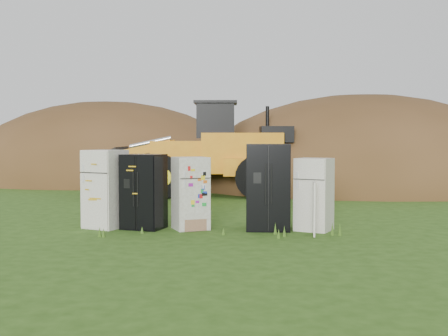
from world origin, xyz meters
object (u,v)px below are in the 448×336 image
at_px(fridge_sticker, 191,193).
at_px(fridge_open_door, 314,194).
at_px(fridge_leftmost, 105,189).
at_px(fridge_black_side, 144,192).
at_px(fridge_black_right, 268,187).
at_px(wheel_loader, 192,149).

relative_size(fridge_sticker, fridge_open_door, 1.01).
height_order(fridge_leftmost, fridge_black_side, fridge_leftmost).
bearing_deg(fridge_black_right, fridge_open_door, -1.66).
distance_m(fridge_leftmost, fridge_black_side, 0.91).
bearing_deg(fridge_black_right, fridge_black_side, -179.64).
distance_m(fridge_black_side, wheel_loader, 7.66).
bearing_deg(fridge_black_side, fridge_open_door, 15.45).
relative_size(fridge_leftmost, fridge_open_door, 1.11).
xyz_separation_m(fridge_sticker, fridge_black_right, (1.74, 0.04, 0.15)).
height_order(fridge_black_side, fridge_sticker, fridge_black_side).
relative_size(fridge_leftmost, fridge_black_side, 1.06).
distance_m(fridge_leftmost, wheel_loader, 7.64).
xyz_separation_m(fridge_leftmost, fridge_black_right, (3.72, -0.03, 0.07)).
height_order(fridge_open_door, wheel_loader, wheel_loader).
bearing_deg(wheel_loader, fridge_leftmost, -101.31).
bearing_deg(fridge_leftmost, fridge_sticker, 20.58).
relative_size(fridge_leftmost, fridge_sticker, 1.10).
height_order(fridge_leftmost, wheel_loader, wheel_loader).
height_order(fridge_leftmost, fridge_sticker, fridge_leftmost).
distance_m(fridge_sticker, fridge_open_door, 2.76).
bearing_deg(wheel_loader, fridge_black_side, -94.45).
relative_size(fridge_sticker, fridge_black_right, 0.85).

